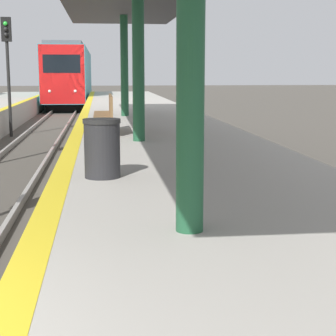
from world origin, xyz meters
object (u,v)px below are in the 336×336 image
at_px(bench, 106,113).
at_px(trash_bin, 102,148).
at_px(signal_far, 7,54).
at_px(train, 71,75).

bearing_deg(bench, trash_bin, -91.09).
xyz_separation_m(trash_bin, bench, (0.11, 5.75, 0.08)).
distance_m(signal_far, trash_bin, 14.91).
height_order(train, trash_bin, train).
bearing_deg(trash_bin, train, 93.47).
bearing_deg(trash_bin, signal_far, 103.63).
distance_m(train, trash_bin, 37.09).
relative_size(signal_far, trash_bin, 5.45).
bearing_deg(bench, signal_far, 112.60).
bearing_deg(signal_far, train, 86.85).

